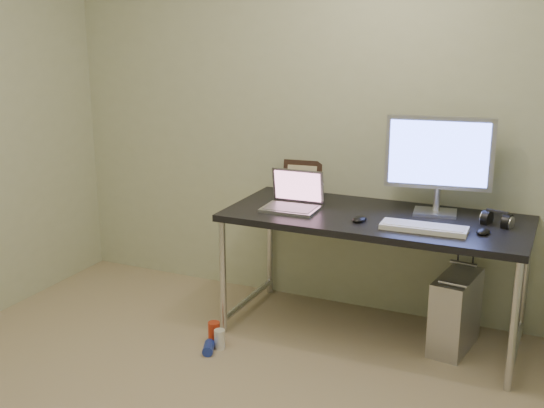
% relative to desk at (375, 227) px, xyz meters
% --- Properties ---
extents(wall_back, '(3.50, 0.02, 2.50)m').
position_rel_desk_xyz_m(wall_back, '(-0.55, 0.38, 0.57)').
color(wall_back, beige).
rests_on(wall_back, ground).
extents(desk, '(1.73, 0.76, 0.75)m').
position_rel_desk_xyz_m(desk, '(0.00, 0.00, 0.00)').
color(desk, black).
rests_on(desk, ground).
extents(tower_computer, '(0.24, 0.45, 0.47)m').
position_rel_desk_xyz_m(tower_computer, '(0.49, 0.03, -0.46)').
color(tower_computer, silver).
rests_on(tower_computer, ground).
extents(cable_a, '(0.01, 0.16, 0.69)m').
position_rel_desk_xyz_m(cable_a, '(0.44, 0.33, -0.28)').
color(cable_a, black).
rests_on(cable_a, ground).
extents(cable_b, '(0.02, 0.11, 0.71)m').
position_rel_desk_xyz_m(cable_b, '(0.53, 0.31, -0.30)').
color(cable_b, black).
rests_on(cable_b, ground).
extents(can_red, '(0.10, 0.10, 0.13)m').
position_rel_desk_xyz_m(can_red, '(-0.81, -0.49, -0.61)').
color(can_red, red).
rests_on(can_red, ground).
extents(can_white, '(0.08, 0.08, 0.12)m').
position_rel_desk_xyz_m(can_white, '(-0.75, -0.54, -0.62)').
color(can_white, white).
rests_on(can_white, ground).
extents(can_blue, '(0.10, 0.13, 0.06)m').
position_rel_desk_xyz_m(can_blue, '(-0.78, -0.62, -0.65)').
color(can_blue, '#2035A9').
rests_on(can_blue, ground).
extents(laptop, '(0.33, 0.28, 0.22)m').
position_rel_desk_xyz_m(laptop, '(-0.49, -0.05, 0.12)').
color(laptop, '#B7B8BE').
rests_on(laptop, desk).
extents(monitor, '(0.61, 0.21, 0.57)m').
position_rel_desk_xyz_m(monitor, '(0.31, 0.18, 0.41)').
color(monitor, '#B7B8BE').
rests_on(monitor, desk).
extents(keyboard, '(0.46, 0.17, 0.03)m').
position_rel_desk_xyz_m(keyboard, '(0.32, -0.17, 0.09)').
color(keyboard, white).
rests_on(keyboard, desk).
extents(mouse_right, '(0.08, 0.12, 0.04)m').
position_rel_desk_xyz_m(mouse_right, '(0.62, -0.10, 0.09)').
color(mouse_right, black).
rests_on(mouse_right, desk).
extents(mouse_left, '(0.09, 0.12, 0.04)m').
position_rel_desk_xyz_m(mouse_left, '(-0.05, -0.15, 0.09)').
color(mouse_left, black).
rests_on(mouse_left, desk).
extents(headphones, '(0.18, 0.10, 0.11)m').
position_rel_desk_xyz_m(headphones, '(0.66, 0.09, 0.10)').
color(headphones, black).
rests_on(headphones, desk).
extents(picture_frame, '(0.27, 0.11, 0.21)m').
position_rel_desk_xyz_m(picture_frame, '(-0.60, 0.35, 0.18)').
color(picture_frame, black).
rests_on(picture_frame, desk).
extents(webcam, '(0.04, 0.03, 0.11)m').
position_rel_desk_xyz_m(webcam, '(-0.43, 0.24, 0.15)').
color(webcam, silver).
rests_on(webcam, desk).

